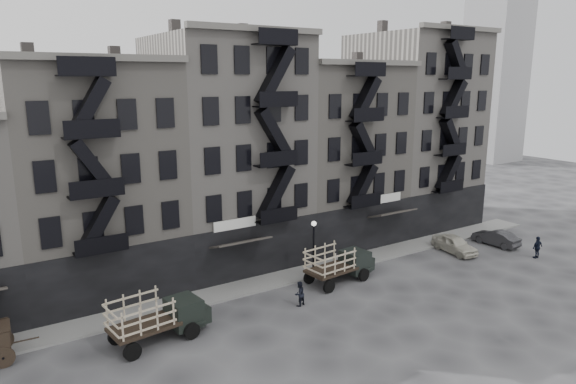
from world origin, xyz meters
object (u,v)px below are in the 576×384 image
policeman (537,247)px  car_east (455,244)px  car_far (496,238)px  pedestrian_mid (299,294)px  stake_truck_west (157,314)px  stake_truck_east (339,261)px

policeman → car_east: bearing=-40.6°
policeman → car_far: bearing=-86.3°
car_far → pedestrian_mid: pedestrian_mid is taller
stake_truck_west → policeman: size_ratio=3.17×
stake_truck_east → policeman: stake_truck_east is taller
car_east → pedestrian_mid: 16.43m
stake_truck_east → car_east: stake_truck_east is taller
stake_truck_east → car_east: (11.83, -0.32, -0.82)m
stake_truck_west → car_far: size_ratio=1.42×
car_east → pedestrian_mid: size_ratio=2.61×
stake_truck_west → car_far: 29.84m
policeman → stake_truck_east: bearing=-11.8°
car_far → stake_truck_west: bearing=-2.7°
pedestrian_mid → policeman: policeman is taller
stake_truck_west → stake_truck_east: size_ratio=1.03×
stake_truck_west → pedestrian_mid: stake_truck_west is taller
stake_truck_west → car_east: 25.36m
stake_truck_east → car_far: stake_truck_east is taller
stake_truck_west → stake_truck_east: bearing=-2.0°
car_far → policeman: 3.80m
stake_truck_west → stake_truck_east: (13.50, 1.16, -0.04)m
car_far → policeman: size_ratio=2.23×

